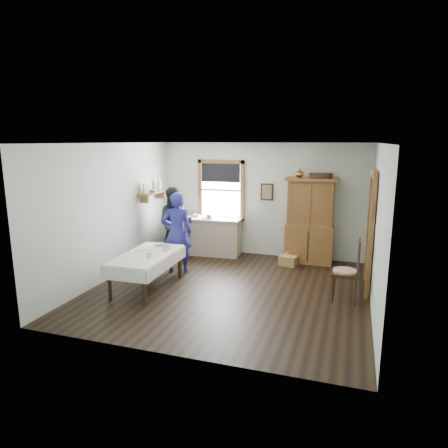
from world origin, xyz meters
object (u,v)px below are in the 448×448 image
Objects in this scene: china_hutch at (310,221)px; dining_table at (147,271)px; woman_blue at (177,236)px; figure_dark at (175,226)px; pail at (287,256)px; wicker_basket at (288,261)px; spindle_chair at (346,270)px; work_counter at (209,236)px.

dining_table is (-2.71, -2.63, -0.63)m from china_hutch.
woman_blue reaches higher than figure_dark.
pail is 2.69m from figure_dark.
woman_blue is at bearing 82.55° from dining_table.
dining_table is 3.36m from pail.
dining_table is 6.09× the size of pail.
figure_dark is (-2.62, -0.28, 0.67)m from wicker_basket.
figure_dark is (-3.87, 1.41, 0.23)m from spindle_chair.
spindle_chair is (3.26, -2.02, 0.10)m from work_counter.
wicker_basket is at bearing 126.98° from spindle_chair.
work_counter is at bearing 148.68° from spindle_chair.
dining_table is at bearing -131.86° from pail.
woman_blue reaches higher than dining_table.
china_hutch is 7.03× the size of pail.
work_counter reaches higher than dining_table.
dining_table is at bearing -99.06° from figure_dark.
pail is (1.94, -0.05, -0.32)m from work_counter.
dining_table is 2.02m from figure_dark.
pail is at bearing -166.68° from woman_blue.
woman_blue is at bearing -99.84° from work_counter.
wicker_basket is (2.01, -0.33, -0.34)m from work_counter.
woman_blue is (-3.42, 0.53, 0.24)m from spindle_chair.
pail is (-1.32, 1.96, -0.41)m from spindle_chair.
spindle_chair is 4.13m from figure_dark.
dining_table is 3.21m from wicker_basket.
work_counter is 1.97m from pail.
figure_dark is at bearing -173.95° from wicker_basket.
figure_dark is (-2.55, -0.55, 0.65)m from pail.
china_hutch is at bearing -5.47° from figure_dark.
work_counter is 3.83m from spindle_chair.
dining_table is 1.52× the size of spindle_chair.
spindle_chair is 3.47m from woman_blue.
spindle_chair is (3.56, 0.54, 0.22)m from dining_table.
china_hutch is 3.82m from dining_table.
dining_table is 1.07× the size of figure_dark.
work_counter is 4.20× the size of wicker_basket.
china_hutch reaches higher than wicker_basket.
pail is 0.18× the size of figure_dark.
woman_blue is at bearing -151.91° from wicker_basket.
work_counter is 1.00× the size of woman_blue.
spindle_chair is at bearing -38.19° from figure_dark.
dining_table is at bearing -136.64° from china_hutch.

